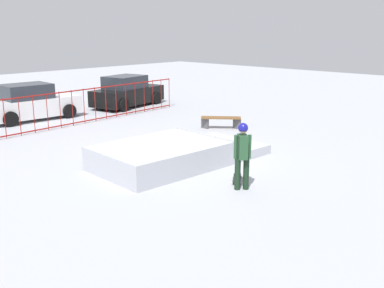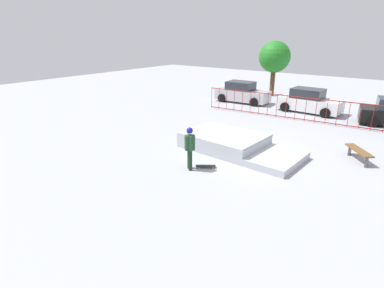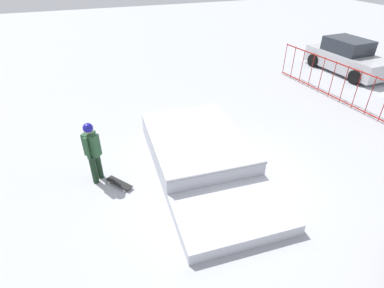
% 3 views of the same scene
% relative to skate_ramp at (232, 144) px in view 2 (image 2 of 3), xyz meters
% --- Properties ---
extents(ground_plane, '(60.00, 60.00, 0.00)m').
position_rel_skate_ramp_xyz_m(ground_plane, '(0.76, 0.21, -0.32)').
color(ground_plane, '#A8AAB2').
extents(skate_ramp, '(5.55, 2.93, 0.74)m').
position_rel_skate_ramp_xyz_m(skate_ramp, '(0.00, 0.00, 0.00)').
color(skate_ramp, '#B0B3BB').
rests_on(skate_ramp, ground).
extents(skater, '(0.42, 0.43, 1.73)m').
position_rel_skate_ramp_xyz_m(skater, '(-0.31, -2.84, 0.69)').
color(skater, black).
rests_on(skater, ground).
extents(skateboard, '(0.77, 0.63, 0.09)m').
position_rel_skate_ramp_xyz_m(skateboard, '(0.12, -2.36, -0.24)').
color(skateboard, black).
rests_on(skateboard, ground).
extents(perimeter_fence, '(12.55, 0.88, 1.50)m').
position_rel_skate_ramp_xyz_m(perimeter_fence, '(0.76, 7.02, 0.45)').
color(perimeter_fence, maroon).
rests_on(perimeter_fence, ground).
extents(park_bench, '(1.32, 1.49, 0.48)m').
position_rel_skate_ramp_xyz_m(park_bench, '(4.87, 2.16, 0.04)').
color(park_bench, brown).
rests_on(park_bench, ground).
extents(parked_car_silver, '(4.17, 2.07, 1.60)m').
position_rel_skate_ramp_xyz_m(parked_car_silver, '(-4.70, 9.70, 0.41)').
color(parked_car_silver, '#B7B7BC').
rests_on(parked_car_silver, ground).
extents(parked_car_white, '(4.17, 2.07, 1.60)m').
position_rel_skate_ramp_xyz_m(parked_car_white, '(0.50, 9.54, 0.41)').
color(parked_car_white, white).
rests_on(parked_car_white, ground).
extents(distant_tree, '(2.60, 2.60, 4.57)m').
position_rel_skate_ramp_xyz_m(distant_tree, '(-3.90, 13.61, 2.91)').
color(distant_tree, brown).
rests_on(distant_tree, ground).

